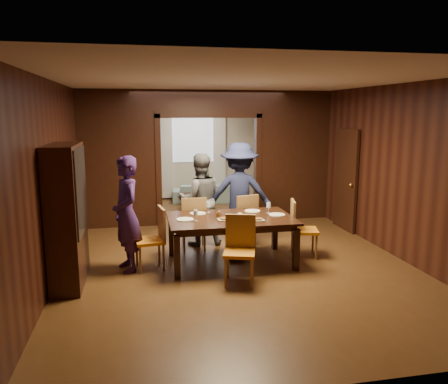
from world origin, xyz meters
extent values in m
plane|color=#513217|center=(0.00, 0.00, 0.00)|extent=(9.00, 9.00, 0.00)
cube|color=silver|center=(0.00, 0.00, 2.90)|extent=(5.50, 9.00, 0.02)
cube|color=black|center=(0.00, 4.50, 1.45)|extent=(5.50, 0.02, 2.90)
cube|color=black|center=(-2.75, 0.00, 1.45)|extent=(0.02, 9.00, 2.90)
cube|color=black|center=(2.75, 0.00, 1.45)|extent=(0.02, 9.00, 2.90)
cube|color=black|center=(-1.93, 1.60, 1.20)|extent=(1.65, 0.15, 2.40)
cube|color=black|center=(1.93, 1.60, 1.20)|extent=(1.65, 0.15, 2.40)
cube|color=black|center=(0.00, 1.60, 2.65)|extent=(5.50, 0.15, 0.50)
cube|color=beige|center=(0.00, 4.47, 1.45)|extent=(5.40, 0.04, 2.85)
imported|color=#341A4E|center=(-1.72, -1.10, 0.89)|extent=(0.61, 0.75, 1.79)
imported|color=#505257|center=(-0.43, -0.01, 0.85)|extent=(0.84, 0.66, 1.70)
imported|color=#171C3B|center=(0.30, -0.04, 0.94)|extent=(1.34, 0.94, 1.88)
imported|color=#8EB4BA|center=(0.24, 3.85, 0.25)|extent=(1.81, 0.89, 0.51)
imported|color=black|center=(0.05, -0.93, 0.80)|extent=(0.33, 0.33, 0.08)
cube|color=black|center=(-0.08, -1.09, 0.38)|extent=(2.01, 1.25, 0.76)
cube|color=black|center=(-0.08, 2.99, 0.20)|extent=(0.80, 0.50, 0.40)
cube|color=black|center=(-2.53, -1.50, 1.00)|extent=(0.40, 1.20, 2.00)
cube|color=black|center=(2.70, 0.50, 1.05)|extent=(0.06, 0.90, 2.10)
cube|color=silver|center=(0.00, 4.44, 1.70)|extent=(1.20, 0.03, 1.30)
cube|color=white|center=(-0.75, 4.40, 1.25)|extent=(0.35, 0.06, 2.40)
cube|color=white|center=(0.75, 4.40, 1.25)|extent=(0.35, 0.06, 2.40)
cylinder|color=white|center=(-0.82, -1.11, 0.77)|extent=(0.27, 0.27, 0.01)
cylinder|color=silver|center=(-0.57, -0.74, 0.77)|extent=(0.27, 0.27, 0.01)
cylinder|color=white|center=(0.37, -0.74, 0.77)|extent=(0.27, 0.27, 0.01)
cylinder|color=white|center=(0.70, -1.08, 0.77)|extent=(0.27, 0.27, 0.01)
cylinder|color=white|center=(-0.08, -1.44, 0.77)|extent=(0.27, 0.27, 0.01)
cube|color=gray|center=(-0.18, -1.24, 0.78)|extent=(0.30, 0.20, 0.04)
cube|color=gray|center=(0.23, -1.38, 0.78)|extent=(0.30, 0.20, 0.04)
cylinder|color=silver|center=(-0.01, -1.42, 0.83)|extent=(0.07, 0.07, 0.14)
camera|label=1|loc=(-1.51, -7.79, 2.43)|focal=35.00mm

